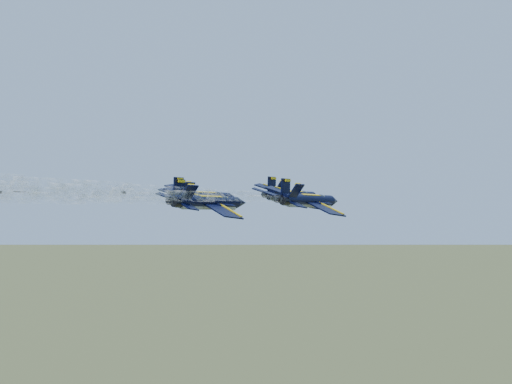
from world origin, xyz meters
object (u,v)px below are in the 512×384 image
at_px(jet_left, 204,197).
at_px(jet_lead, 293,196).
at_px(jet_slot, 209,202).
at_px(jet_right, 309,200).

bearing_deg(jet_left, jet_lead, 51.66).
distance_m(jet_lead, jet_left, 16.00).
bearing_deg(jet_slot, jet_lead, 91.28).
distance_m(jet_right, jet_slot, 16.06).
relative_size(jet_right, jet_slot, 1.00).
height_order(jet_lead, jet_left, same).
relative_size(jet_lead, jet_right, 1.00).
bearing_deg(jet_lead, jet_right, -48.72).
distance_m(jet_lead, jet_right, 15.32).
bearing_deg(jet_slot, jet_right, 53.48).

